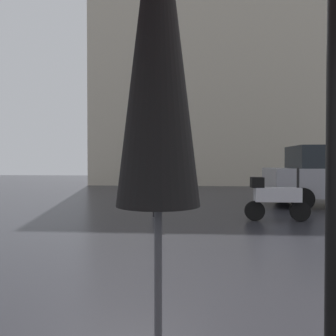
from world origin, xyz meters
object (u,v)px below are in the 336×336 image
object	(u,v)px
street_signpost	(154,152)
parked_car_left	(335,175)
folded_patio_umbrella_far	(158,44)
parked_scooter	(275,197)

from	to	relation	value
street_signpost	parked_car_left	bearing A→B (deg)	23.49
parked_car_left	street_signpost	distance (m)	5.83
parked_car_left	street_signpost	size ratio (longest dim) A/B	1.57
folded_patio_umbrella_far	parked_car_left	distance (m)	10.06
folded_patio_umbrella_far	parked_car_left	size ratio (longest dim) A/B	0.67
parked_scooter	street_signpost	bearing A→B (deg)	155.35
folded_patio_umbrella_far	parked_scooter	bearing A→B (deg)	71.54
parked_car_left	street_signpost	xyz separation A→B (m)	(-5.31, -2.31, 0.66)
folded_patio_umbrella_far	parked_scooter	world-z (taller)	folded_patio_umbrella_far
folded_patio_umbrella_far	parked_scooter	distance (m)	6.69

